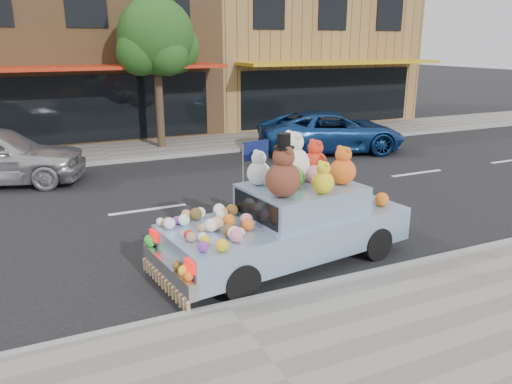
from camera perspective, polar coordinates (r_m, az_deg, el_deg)
ground at (r=11.83m, az=-12.23°, el=-2.00°), size 120.00×120.00×0.00m
near_sidewalk at (r=6.24m, az=2.01°, el=-19.33°), size 60.00×3.00×0.12m
far_sidewalk at (r=18.02m, az=-16.88°, el=4.31°), size 60.00×3.00×0.12m
near_kerb at (r=7.39m, az=-3.34°, el=-13.03°), size 60.00×0.12×0.13m
far_kerb at (r=16.57m, az=-16.12°, el=3.33°), size 60.00×0.12×0.13m
storefront_mid at (r=23.08m, az=-19.73°, el=15.64°), size 10.00×9.80×7.30m
storefront_right at (r=26.05m, az=3.64°, el=16.58°), size 10.00×9.80×7.30m
street_tree at (r=18.06m, az=-11.30°, el=16.36°), size 3.00×2.70×5.22m
car_blue at (r=17.82m, az=8.59°, el=6.85°), size 5.57×3.72×1.42m
art_car at (r=8.68m, az=3.76°, el=-2.91°), size 4.67×2.32×2.38m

